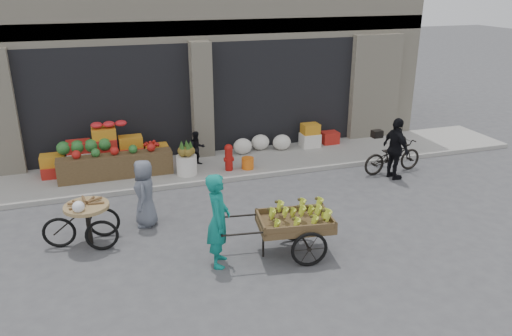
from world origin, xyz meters
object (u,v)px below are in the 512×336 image
object	(u,v)px
tricycle_cart	(87,218)
cyclist	(396,149)
vendor_grey	(145,193)
seated_person	(197,148)
vendor_woman	(218,220)
fire_hydrant	(229,156)
banana_cart	(292,220)
pineapple_bin	(187,165)
orange_bucket	(248,163)
bicycle	(393,156)

from	to	relation	value
tricycle_cart	cyclist	distance (m)	7.57
vendor_grey	seated_person	bearing A→B (deg)	162.19
seated_person	vendor_woman	xyz separation A→B (m)	(-0.64, -4.86, 0.28)
fire_hydrant	banana_cart	xyz separation A→B (m)	(0.02, -4.30, 0.19)
pineapple_bin	seated_person	xyz separation A→B (m)	(0.40, 0.60, 0.21)
pineapple_bin	tricycle_cart	world-z (taller)	tricycle_cart
orange_bucket	vendor_grey	bearing A→B (deg)	-142.79
orange_bucket	bicycle	bearing A→B (deg)	-17.54
fire_hydrant	vendor_grey	bearing A→B (deg)	-136.81
pineapple_bin	vendor_grey	size ratio (longest dim) A/B	0.37
bicycle	banana_cart	bearing A→B (deg)	122.99
cyclist	bicycle	bearing A→B (deg)	-30.52
seated_person	banana_cart	xyz separation A→B (m)	(0.72, -4.95, 0.11)
orange_bucket	seated_person	distance (m)	1.42
cyclist	pineapple_bin	bearing A→B (deg)	67.92
pineapple_bin	fire_hydrant	size ratio (longest dim) A/B	0.73
vendor_grey	vendor_woman	bearing A→B (deg)	40.71
banana_cart	cyclist	world-z (taller)	cyclist
tricycle_cart	bicycle	xyz separation A→B (m)	(7.68, 1.55, -0.11)
fire_hydrant	cyclist	world-z (taller)	cyclist
bicycle	cyclist	size ratio (longest dim) A/B	1.08
fire_hydrant	vendor_woman	size ratio (longest dim) A/B	0.41
orange_bucket	banana_cart	world-z (taller)	banana_cart
fire_hydrant	seated_person	size ratio (longest dim) A/B	0.76
vendor_woman	tricycle_cart	distance (m)	2.65
pineapple_bin	fire_hydrant	bearing A→B (deg)	-2.60
vendor_woman	cyclist	world-z (taller)	vendor_woman
vendor_woman	vendor_grey	size ratio (longest dim) A/B	1.22
fire_hydrant	bicycle	xyz separation A→B (m)	(4.14, -1.20, -0.05)
vendor_grey	cyclist	size ratio (longest dim) A/B	0.89
fire_hydrant	tricycle_cart	size ratio (longest dim) A/B	0.49
fire_hydrant	cyclist	bearing A→B (deg)	-22.10
cyclist	seated_person	bearing A→B (deg)	60.18
pineapple_bin	seated_person	size ratio (longest dim) A/B	0.56
seated_person	vendor_grey	world-z (taller)	vendor_grey
seated_person	banana_cart	world-z (taller)	seated_person
tricycle_cart	vendor_grey	world-z (taller)	vendor_grey
vendor_woman	cyclist	distance (m)	5.89
orange_bucket	tricycle_cart	bearing A→B (deg)	-146.25
vendor_woman	cyclist	size ratio (longest dim) A/B	1.08
pineapple_bin	orange_bucket	size ratio (longest dim) A/B	1.62
vendor_grey	orange_bucket	bearing A→B (deg)	139.70
banana_cart	vendor_grey	bearing A→B (deg)	147.61
pineapple_bin	vendor_grey	bearing A→B (deg)	-119.38
vendor_woman	bicycle	bearing A→B (deg)	-43.28
vendor_woman	orange_bucket	bearing A→B (deg)	-5.90
seated_person	cyclist	bearing A→B (deg)	-35.87
pineapple_bin	vendor_grey	xyz separation A→B (m)	(-1.29, -2.30, 0.34)
fire_hydrant	cyclist	xyz separation A→B (m)	(3.94, -1.60, 0.29)
fire_hydrant	vendor_woman	world-z (taller)	vendor_woman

